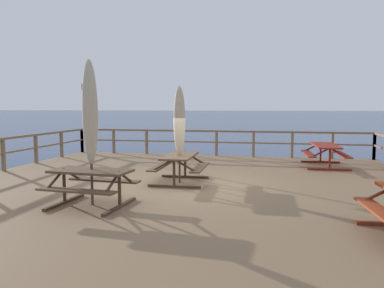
{
  "coord_description": "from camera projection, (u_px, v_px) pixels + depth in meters",
  "views": [
    {
      "loc": [
        2.21,
        -9.71,
        2.79
      ],
      "look_at": [
        0.0,
        0.94,
        1.72
      ],
      "focal_mm": 34.99,
      "sensor_mm": 36.0,
      "label": 1
    }
  ],
  "objects": [
    {
      "name": "picnic_table_back_right",
      "position": [
        325.0,
        150.0,
        13.09
      ],
      "size": [
        1.47,
        2.17,
        0.78
      ],
      "color": "maroon",
      "rests_on": "wooden_deck"
    },
    {
      "name": "ground_plane",
      "position": [
        185.0,
        210.0,
        10.18
      ],
      "size": [
        600.0,
        600.0,
        0.0
      ],
      "primitive_type": "plane",
      "color": "navy"
    },
    {
      "name": "patio_umbrella_short_mid",
      "position": [
        179.0,
        122.0,
        10.12
      ],
      "size": [
        0.32,
        0.32,
        2.65
      ],
      "color": "#4C3828",
      "rests_on": "wooden_deck"
    },
    {
      "name": "railing_waterside_far",
      "position": [
        217.0,
        139.0,
        15.99
      ],
      "size": [
        12.66,
        0.1,
        1.09
      ],
      "color": "brown",
      "rests_on": "wooden_deck"
    },
    {
      "name": "picnic_table_mid_right",
      "position": [
        180.0,
        163.0,
        10.29
      ],
      "size": [
        1.43,
        1.79,
        0.78
      ],
      "color": "brown",
      "rests_on": "wooden_deck"
    },
    {
      "name": "wooden_deck",
      "position": [
        185.0,
        197.0,
        10.15
      ],
      "size": [
        12.86,
        12.52,
        0.72
      ],
      "primitive_type": "cube",
      "color": "#846647",
      "rests_on": "ground"
    },
    {
      "name": "picnic_table_back_left",
      "position": [
        91.0,
        180.0,
        7.85
      ],
      "size": [
        1.78,
        1.52,
        0.78
      ],
      "color": "brown",
      "rests_on": "wooden_deck"
    },
    {
      "name": "lamp_post_hooked",
      "position": [
        86.0,
        106.0,
        16.29
      ],
      "size": [
        0.37,
        0.65,
        3.2
      ],
      "color": "black",
      "rests_on": "wooden_deck"
    },
    {
      "name": "patio_umbrella_tall_back_right",
      "position": [
        90.0,
        113.0,
        7.78
      ],
      "size": [
        0.32,
        0.32,
        3.06
      ],
      "color": "#4C3828",
      "rests_on": "wooden_deck"
    }
  ]
}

